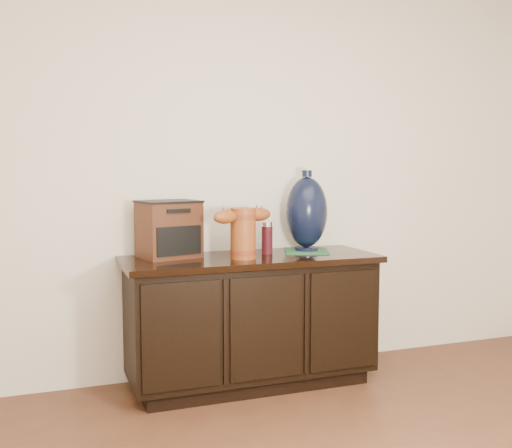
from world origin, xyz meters
name	(u,v)px	position (x,y,z in m)	size (l,w,h in m)	color
sideboard	(251,319)	(0.00, 2.23, 0.39)	(1.46, 0.56, 0.75)	black
terracotta_vessel	(243,230)	(-0.07, 2.16, 0.91)	(0.40, 0.21, 0.28)	#974A1B
tv_radio	(169,229)	(-0.45, 2.35, 0.92)	(0.38, 0.33, 0.32)	#442011
green_mat	(306,251)	(0.38, 2.29, 0.76)	(0.26, 0.26, 0.01)	#295B35
lamp_base	(307,212)	(0.38, 2.29, 0.99)	(0.32, 0.32, 0.48)	black
spray_can	(267,238)	(0.12, 2.29, 0.85)	(0.06, 0.06, 0.19)	#5A0F1A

